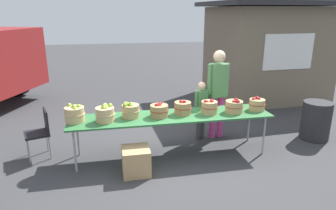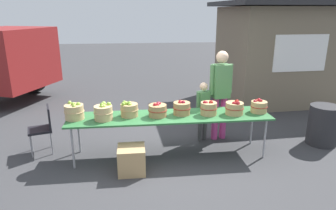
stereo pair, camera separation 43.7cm
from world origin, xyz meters
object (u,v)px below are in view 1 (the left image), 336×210
(apple_basket_green_1, at_px, (105,114))
(apple_basket_red_4, at_px, (257,104))
(market_table, at_px, (171,117))
(apple_basket_green_2, at_px, (130,110))
(apple_basket_red_2, at_px, (209,107))
(apple_basket_red_3, at_px, (234,106))
(folding_chair, at_px, (41,130))
(produce_crate, at_px, (136,161))
(vendor_adult, at_px, (218,88))
(apple_basket_red_1, at_px, (183,108))
(child_customer, at_px, (201,106))
(trash_barrel, at_px, (316,121))
(apple_basket_red_0, at_px, (159,110))
(apple_basket_green_0, at_px, (75,114))

(apple_basket_green_1, bearing_deg, apple_basket_red_4, 1.68)
(market_table, relative_size, apple_basket_green_1, 10.82)
(apple_basket_green_2, bearing_deg, apple_basket_red_2, -3.18)
(apple_basket_green_1, relative_size, apple_basket_red_3, 0.99)
(apple_basket_red_4, bearing_deg, apple_basket_red_2, -178.09)
(folding_chair, bearing_deg, produce_crate, 42.29)
(apple_basket_green_1, distance_m, vendor_adult, 2.31)
(apple_basket_red_1, distance_m, child_customer, 0.76)
(apple_basket_green_2, xyz_separation_m, apple_basket_red_3, (1.84, -0.11, -0.01))
(trash_barrel, height_order, produce_crate, trash_barrel)
(folding_chair, bearing_deg, market_table, 63.03)
(apple_basket_green_1, xyz_separation_m, folding_chair, (-1.13, 0.47, -0.37))
(apple_basket_green_1, height_order, produce_crate, apple_basket_green_1)
(apple_basket_red_2, bearing_deg, apple_basket_green_2, 176.82)
(apple_basket_red_4, bearing_deg, apple_basket_red_1, 178.47)
(apple_basket_red_2, bearing_deg, apple_basket_red_3, -3.77)
(apple_basket_red_4, height_order, vendor_adult, vendor_adult)
(apple_basket_green_2, height_order, folding_chair, apple_basket_green_2)
(apple_basket_green_1, bearing_deg, trash_barrel, 2.92)
(apple_basket_red_0, bearing_deg, apple_basket_red_4, 0.37)
(trash_barrel, bearing_deg, apple_basket_red_3, -174.12)
(produce_crate, bearing_deg, apple_basket_red_4, 13.35)
(apple_basket_green_0, relative_size, trash_barrel, 0.43)
(vendor_adult, bearing_deg, market_table, 20.82)
(market_table, height_order, child_customer, child_customer)
(child_customer, bearing_deg, vendor_adult, 162.62)
(trash_barrel, relative_size, produce_crate, 1.80)
(apple_basket_green_0, xyz_separation_m, apple_basket_green_2, (0.91, 0.04, -0.01))
(apple_basket_red_4, bearing_deg, apple_basket_green_1, -178.32)
(apple_basket_red_0, bearing_deg, apple_basket_red_3, -2.09)
(apple_basket_green_0, distance_m, apple_basket_red_3, 2.75)
(apple_basket_green_1, xyz_separation_m, apple_basket_red_3, (2.26, 0.02, -0.01))
(market_table, height_order, apple_basket_red_3, apple_basket_red_3)
(apple_basket_red_4, xyz_separation_m, vendor_adult, (-0.53, 0.62, 0.19))
(apple_basket_red_4, distance_m, folding_chair, 3.89)
(apple_basket_green_0, bearing_deg, folding_chair, 149.16)
(produce_crate, bearing_deg, child_customer, 38.42)
(apple_basket_red_3, distance_m, apple_basket_red_4, 0.47)
(market_table, height_order, apple_basket_green_1, apple_basket_green_1)
(vendor_adult, xyz_separation_m, child_customer, (-0.35, -0.05, -0.35))
(apple_basket_red_4, bearing_deg, trash_barrel, 5.36)
(apple_basket_red_3, relative_size, vendor_adult, 0.18)
(apple_basket_red_3, bearing_deg, produce_crate, -165.17)
(apple_basket_red_4, relative_size, trash_barrel, 0.39)
(apple_basket_green_1, relative_size, apple_basket_green_2, 1.03)
(apple_basket_red_4, height_order, child_customer, child_customer)
(market_table, bearing_deg, apple_basket_red_1, 11.75)
(apple_basket_red_3, xyz_separation_m, vendor_adult, (-0.06, 0.68, 0.18))
(apple_basket_red_2, relative_size, child_customer, 0.25)
(folding_chair, height_order, trash_barrel, folding_chair)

